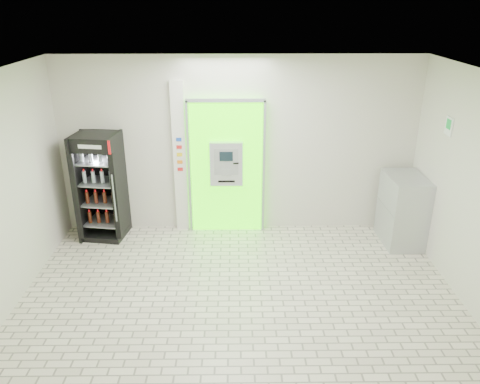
{
  "coord_description": "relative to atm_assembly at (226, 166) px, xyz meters",
  "views": [
    {
      "loc": [
        -0.06,
        -5.05,
        3.8
      ],
      "look_at": [
        0.01,
        1.2,
        1.21
      ],
      "focal_mm": 35.0,
      "sensor_mm": 36.0,
      "label": 1
    }
  ],
  "objects": [
    {
      "name": "ground",
      "position": [
        0.2,
        -2.41,
        -1.17
      ],
      "size": [
        6.0,
        6.0,
        0.0
      ],
      "primitive_type": "plane",
      "color": "beige",
      "rests_on": "ground"
    },
    {
      "name": "exit_sign",
      "position": [
        3.19,
        -1.01,
        0.95
      ],
      "size": [
        0.02,
        0.22,
        0.26
      ],
      "color": "white",
      "rests_on": "room_shell"
    },
    {
      "name": "pillar",
      "position": [
        -0.78,
        0.04,
        0.13
      ],
      "size": [
        0.22,
        0.11,
        2.6
      ],
      "color": "silver",
      "rests_on": "ground"
    },
    {
      "name": "atm_assembly",
      "position": [
        0.0,
        0.0,
        0.0
      ],
      "size": [
        1.3,
        0.24,
        2.33
      ],
      "color": "#37FF00",
      "rests_on": "ground"
    },
    {
      "name": "room_shell",
      "position": [
        0.2,
        -2.41,
        0.67
      ],
      "size": [
        6.0,
        6.0,
        6.0
      ],
      "color": "beige",
      "rests_on": "ground"
    },
    {
      "name": "steel_cabinet",
      "position": [
        2.9,
        -0.51,
        -0.59
      ],
      "size": [
        0.61,
        0.89,
        1.17
      ],
      "rotation": [
        0.0,
        0.0,
        0.03
      ],
      "color": "#ADAFB4",
      "rests_on": "ground"
    },
    {
      "name": "beverage_cooler",
      "position": [
        -2.09,
        -0.22,
        -0.3
      ],
      "size": [
        0.76,
        0.71,
        1.81
      ],
      "rotation": [
        0.0,
        0.0,
        -0.14
      ],
      "color": "black",
      "rests_on": "ground"
    }
  ]
}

